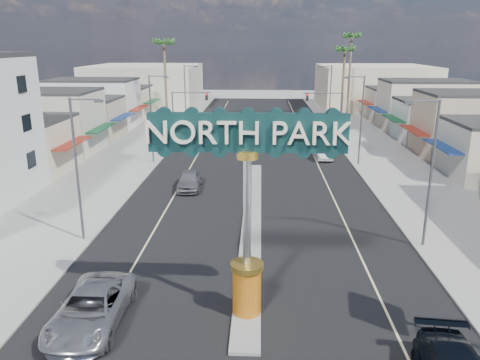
# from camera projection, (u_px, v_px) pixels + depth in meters

# --- Properties ---
(ground) EXTENTS (160.00, 160.00, 0.00)m
(ground) POSITION_uv_depth(u_px,v_px,m) (255.00, 164.00, 48.41)
(ground) COLOR gray
(ground) RESTS_ON ground
(road) EXTENTS (20.00, 120.00, 0.01)m
(road) POSITION_uv_depth(u_px,v_px,m) (255.00, 164.00, 48.41)
(road) COLOR black
(road) RESTS_ON ground
(median_island) EXTENTS (1.30, 30.00, 0.16)m
(median_island) POSITION_uv_depth(u_px,v_px,m) (252.00, 219.00, 33.05)
(median_island) COLOR gray
(median_island) RESTS_ON ground
(sidewalk_left) EXTENTS (8.00, 120.00, 0.12)m
(sidewalk_left) POSITION_uv_depth(u_px,v_px,m) (121.00, 162.00, 48.99)
(sidewalk_left) COLOR gray
(sidewalk_left) RESTS_ON ground
(sidewalk_right) EXTENTS (8.00, 120.00, 0.12)m
(sidewalk_right) POSITION_uv_depth(u_px,v_px,m) (392.00, 165.00, 47.80)
(sidewalk_right) COLOR gray
(sidewalk_right) RESTS_ON ground
(storefront_row_left) EXTENTS (12.00, 42.00, 6.00)m
(storefront_row_left) POSITION_uv_depth(u_px,v_px,m) (73.00, 115.00, 61.05)
(storefront_row_left) COLOR beige
(storefront_row_left) RESTS_ON ground
(storefront_row_right) EXTENTS (12.00, 42.00, 6.00)m
(storefront_row_right) POSITION_uv_depth(u_px,v_px,m) (446.00, 118.00, 59.02)
(storefront_row_right) COLOR #B7B29E
(storefront_row_right) RESTS_ON ground
(backdrop_far_left) EXTENTS (20.00, 20.00, 8.00)m
(backdrop_far_left) POSITION_uv_depth(u_px,v_px,m) (146.00, 86.00, 91.36)
(backdrop_far_left) COLOR #B7B29E
(backdrop_far_left) RESTS_ON ground
(backdrop_far_right) EXTENTS (20.00, 20.00, 8.00)m
(backdrop_far_right) POSITION_uv_depth(u_px,v_px,m) (373.00, 87.00, 89.50)
(backdrop_far_right) COLOR beige
(backdrop_far_right) RESTS_ON ground
(gateway_sign) EXTENTS (8.20, 1.50, 9.15)m
(gateway_sign) POSITION_uv_depth(u_px,v_px,m) (247.00, 193.00, 19.88)
(gateway_sign) COLOR #BD5A0E
(gateway_sign) RESTS_ON median_island
(traffic_signal_left) EXTENTS (5.09, 0.45, 6.00)m
(traffic_signal_left) POSITION_uv_depth(u_px,v_px,m) (186.00, 105.00, 61.02)
(traffic_signal_left) COLOR #47474C
(traffic_signal_left) RESTS_ON ground
(traffic_signal_right) EXTENTS (5.09, 0.45, 6.00)m
(traffic_signal_right) POSITION_uv_depth(u_px,v_px,m) (328.00, 106.00, 60.24)
(traffic_signal_right) COLOR #47474C
(traffic_signal_right) RESTS_ON ground
(streetlight_l_near) EXTENTS (2.03, 0.22, 9.00)m
(streetlight_l_near) POSITION_uv_depth(u_px,v_px,m) (79.00, 163.00, 28.25)
(streetlight_l_near) COLOR #47474C
(streetlight_l_near) RESTS_ON ground
(streetlight_l_mid) EXTENTS (2.03, 0.22, 9.00)m
(streetlight_l_mid) POSITION_uv_depth(u_px,v_px,m) (153.00, 115.00, 47.43)
(streetlight_l_mid) COLOR #47474C
(streetlight_l_mid) RESTS_ON ground
(streetlight_l_far) EXTENTS (2.03, 0.22, 9.00)m
(streetlight_l_far) POSITION_uv_depth(u_px,v_px,m) (186.00, 93.00, 68.52)
(streetlight_l_far) COLOR #47474C
(streetlight_l_far) RESTS_ON ground
(streetlight_r_near) EXTENTS (2.03, 0.22, 9.00)m
(streetlight_r_near) POSITION_uv_depth(u_px,v_px,m) (429.00, 167.00, 27.37)
(streetlight_r_near) COLOR #47474C
(streetlight_r_near) RESTS_ON ground
(streetlight_r_mid) EXTENTS (2.03, 0.22, 9.00)m
(streetlight_r_mid) POSITION_uv_depth(u_px,v_px,m) (360.00, 116.00, 46.55)
(streetlight_r_mid) COLOR #47474C
(streetlight_r_mid) RESTS_ON ground
(streetlight_r_far) EXTENTS (2.03, 0.22, 9.00)m
(streetlight_r_far) POSITION_uv_depth(u_px,v_px,m) (329.00, 93.00, 67.64)
(streetlight_r_far) COLOR #47474C
(streetlight_r_far) RESTS_ON ground
(palm_left_far) EXTENTS (2.60, 2.60, 13.10)m
(palm_left_far) POSITION_uv_depth(u_px,v_px,m) (164.00, 47.00, 64.90)
(palm_left_far) COLOR brown
(palm_left_far) RESTS_ON ground
(palm_right_mid) EXTENTS (2.60, 2.60, 12.10)m
(palm_right_mid) POSITION_uv_depth(u_px,v_px,m) (345.00, 53.00, 69.81)
(palm_right_mid) COLOR brown
(palm_right_mid) RESTS_ON ground
(palm_right_far) EXTENTS (2.60, 2.60, 14.10)m
(palm_right_far) POSITION_uv_depth(u_px,v_px,m) (352.00, 41.00, 74.98)
(palm_right_far) COLOR brown
(palm_right_far) RESTS_ON ground
(suv_left) EXTENTS (2.77, 6.00, 1.67)m
(suv_left) POSITION_uv_depth(u_px,v_px,m) (91.00, 308.00, 20.53)
(suv_left) COLOR #AAAAAE
(suv_left) RESTS_ON ground
(car_parked_left) EXTENTS (2.09, 4.73, 1.58)m
(car_parked_left) POSITION_uv_depth(u_px,v_px,m) (189.00, 180.00, 40.01)
(car_parked_left) COLOR slate
(car_parked_left) RESTS_ON ground
(car_parked_right) EXTENTS (1.87, 4.68, 1.52)m
(car_parked_right) POSITION_uv_depth(u_px,v_px,m) (322.00, 152.00, 50.66)
(car_parked_right) COLOR silver
(car_parked_right) RESTS_ON ground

